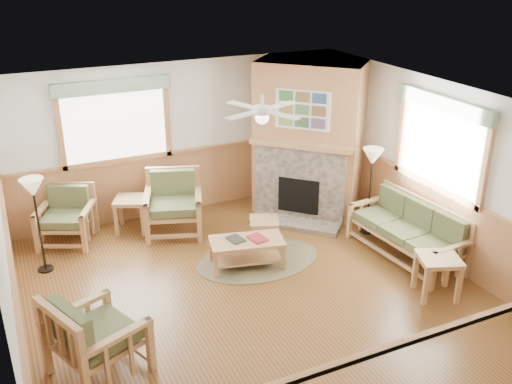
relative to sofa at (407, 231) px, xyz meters
name	(u,v)px	position (x,y,z in m)	size (l,w,h in m)	color
floor	(251,290)	(-2.55, 0.14, -0.44)	(6.00, 6.00, 0.01)	brown
ceiling	(251,101)	(-2.55, 0.14, 2.26)	(6.00, 6.00, 0.01)	white
wall_back	(180,139)	(-2.55, 3.14, 0.91)	(6.00, 0.02, 2.70)	white
wall_front	(394,329)	(-2.55, -2.86, 0.91)	(6.00, 0.02, 2.70)	white
wall_left	(5,249)	(-5.55, 0.14, 0.91)	(0.02, 6.00, 2.70)	white
wall_right	(431,168)	(0.45, 0.14, 0.91)	(0.02, 6.00, 2.70)	white
wainscot	(251,255)	(-2.55, 0.14, 0.11)	(6.00, 6.00, 1.10)	#AA7345
fireplace	(309,139)	(-0.50, 2.19, 0.91)	(2.20, 2.20, 2.70)	#AA7345
window_back	(110,77)	(-3.65, 3.10, 2.09)	(1.90, 0.16, 1.50)	white
window_right	(448,94)	(0.41, -0.06, 2.09)	(0.16, 1.90, 1.50)	white
ceiling_fan	(262,96)	(-2.25, 0.44, 2.22)	(1.24, 1.24, 0.36)	white
sofa	(407,231)	(0.00, 0.00, 0.00)	(0.78, 1.90, 0.87)	tan
armchair_back_left	(66,217)	(-4.65, 2.69, 0.02)	(0.81, 0.81, 0.91)	tan
armchair_back_right	(173,204)	(-2.98, 2.30, 0.07)	(0.91, 0.91, 1.02)	tan
armchair_left	(97,335)	(-4.79, -0.66, 0.06)	(0.89, 0.89, 1.00)	tan
coffee_table	(247,253)	(-2.33, 0.78, -0.22)	(1.09, 0.54, 0.43)	tan
end_table_chairs	(132,214)	(-3.60, 2.69, -0.15)	(0.52, 0.50, 0.58)	tan
end_table_sofa	(437,276)	(-0.31, -1.05, -0.14)	(0.54, 0.51, 0.60)	tan
footstool	(264,231)	(-1.77, 1.35, -0.24)	(0.46, 0.46, 0.40)	tan
braided_rug	(258,259)	(-2.10, 0.85, -0.43)	(1.94, 1.94, 0.01)	brown
floor_lamp_left	(39,226)	(-5.10, 1.93, 0.30)	(0.34, 0.34, 1.47)	black
floor_lamp_right	(370,191)	(-0.04, 0.94, 0.31)	(0.34, 0.34, 1.49)	black
book_red	(257,237)	(-2.18, 0.73, 0.03)	(0.22, 0.30, 0.03)	maroon
book_dark	(236,238)	(-2.48, 0.85, 0.02)	(0.20, 0.27, 0.03)	#262721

